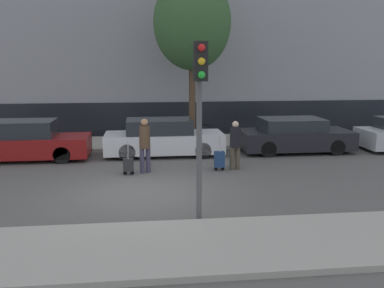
{
  "coord_description": "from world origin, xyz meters",
  "views": [
    {
      "loc": [
        0.1,
        -11.19,
        3.44
      ],
      "look_at": [
        1.64,
        1.8,
        0.95
      ],
      "focal_mm": 40.0,
      "sensor_mm": 36.0,
      "label": 1
    }
  ],
  "objects_px": {
    "traffic_light": "(200,96)",
    "bare_tree_near_crossing": "(192,23)",
    "parked_bicycle": "(193,132)",
    "trolley_right": "(219,159)",
    "parked_car_1": "(163,138)",
    "parked_car_0": "(24,142)",
    "trolley_left": "(128,165)",
    "pedestrian_left": "(145,142)",
    "parked_car_2": "(294,136)",
    "pedestrian_right": "(235,142)"
  },
  "relations": [
    {
      "from": "traffic_light",
      "to": "bare_tree_near_crossing",
      "type": "distance_m",
      "value": 9.22
    },
    {
      "from": "parked_bicycle",
      "to": "trolley_right",
      "type": "bearing_deg",
      "value": -86.83
    },
    {
      "from": "parked_car_1",
      "to": "traffic_light",
      "type": "relative_size",
      "value": 1.14
    },
    {
      "from": "bare_tree_near_crossing",
      "to": "parked_car_0",
      "type": "bearing_deg",
      "value": -161.8
    },
    {
      "from": "trolley_left",
      "to": "trolley_right",
      "type": "relative_size",
      "value": 0.9
    },
    {
      "from": "pedestrian_left",
      "to": "bare_tree_near_crossing",
      "type": "bearing_deg",
      "value": 47.36
    },
    {
      "from": "bare_tree_near_crossing",
      "to": "pedestrian_left",
      "type": "bearing_deg",
      "value": -114.47
    },
    {
      "from": "parked_car_2",
      "to": "pedestrian_right",
      "type": "height_order",
      "value": "pedestrian_right"
    },
    {
      "from": "parked_car_1",
      "to": "traffic_light",
      "type": "bearing_deg",
      "value": -86.45
    },
    {
      "from": "parked_car_0",
      "to": "trolley_right",
      "type": "height_order",
      "value": "parked_car_0"
    },
    {
      "from": "parked_car_2",
      "to": "traffic_light",
      "type": "xyz_separation_m",
      "value": [
        -4.71,
        -7.08,
        2.13
      ]
    },
    {
      "from": "parked_car_2",
      "to": "traffic_light",
      "type": "height_order",
      "value": "traffic_light"
    },
    {
      "from": "parked_car_1",
      "to": "parked_bicycle",
      "type": "relative_size",
      "value": 2.49
    },
    {
      "from": "traffic_light",
      "to": "parked_bicycle",
      "type": "xyz_separation_m",
      "value": [
        0.98,
        9.34,
        -2.26
      ]
    },
    {
      "from": "parked_car_2",
      "to": "bare_tree_near_crossing",
      "type": "xyz_separation_m",
      "value": [
        -3.81,
        1.81,
        4.4
      ]
    },
    {
      "from": "parked_bicycle",
      "to": "parked_car_2",
      "type": "bearing_deg",
      "value": -31.24
    },
    {
      "from": "parked_car_2",
      "to": "pedestrian_right",
      "type": "distance_m",
      "value": 3.86
    },
    {
      "from": "parked_car_2",
      "to": "pedestrian_right",
      "type": "bearing_deg",
      "value": -139.28
    },
    {
      "from": "bare_tree_near_crossing",
      "to": "parked_car_1",
      "type": "bearing_deg",
      "value": -125.47
    },
    {
      "from": "parked_bicycle",
      "to": "traffic_light",
      "type": "bearing_deg",
      "value": -96.0
    },
    {
      "from": "parked_car_2",
      "to": "traffic_light",
      "type": "bearing_deg",
      "value": -123.63
    },
    {
      "from": "bare_tree_near_crossing",
      "to": "pedestrian_right",
      "type": "bearing_deg",
      "value": -78.34
    },
    {
      "from": "parked_car_1",
      "to": "trolley_right",
      "type": "relative_size",
      "value": 3.77
    },
    {
      "from": "traffic_light",
      "to": "bare_tree_near_crossing",
      "type": "height_order",
      "value": "bare_tree_near_crossing"
    },
    {
      "from": "parked_car_1",
      "to": "parked_car_2",
      "type": "xyz_separation_m",
      "value": [
        5.15,
        0.06,
        -0.02
      ]
    },
    {
      "from": "parked_car_1",
      "to": "parked_bicycle",
      "type": "distance_m",
      "value": 2.72
    },
    {
      "from": "parked_car_2",
      "to": "traffic_light",
      "type": "relative_size",
      "value": 1.11
    },
    {
      "from": "parked_car_2",
      "to": "pedestrian_left",
      "type": "relative_size",
      "value": 2.49
    },
    {
      "from": "trolley_right",
      "to": "parked_bicycle",
      "type": "height_order",
      "value": "trolley_right"
    },
    {
      "from": "pedestrian_left",
      "to": "traffic_light",
      "type": "distance_m",
      "value": 4.9
    },
    {
      "from": "parked_car_2",
      "to": "trolley_right",
      "type": "bearing_deg",
      "value": -142.66
    },
    {
      "from": "pedestrian_left",
      "to": "trolley_left",
      "type": "distance_m",
      "value": 0.87
    },
    {
      "from": "trolley_left",
      "to": "bare_tree_near_crossing",
      "type": "bearing_deg",
      "value": 61.15
    },
    {
      "from": "pedestrian_left",
      "to": "pedestrian_right",
      "type": "height_order",
      "value": "pedestrian_left"
    },
    {
      "from": "pedestrian_left",
      "to": "parked_bicycle",
      "type": "xyz_separation_m",
      "value": [
        2.12,
        4.91,
        -0.49
      ]
    },
    {
      "from": "pedestrian_right",
      "to": "parked_car_1",
      "type": "bearing_deg",
      "value": 119.24
    },
    {
      "from": "pedestrian_right",
      "to": "bare_tree_near_crossing",
      "type": "height_order",
      "value": "bare_tree_near_crossing"
    },
    {
      "from": "traffic_light",
      "to": "trolley_right",
      "type": "bearing_deg",
      "value": 74.25
    },
    {
      "from": "trolley_left",
      "to": "bare_tree_near_crossing",
      "type": "xyz_separation_m",
      "value": [
        2.55,
        4.64,
        4.71
      ]
    },
    {
      "from": "trolley_right",
      "to": "pedestrian_right",
      "type": "bearing_deg",
      "value": 12.98
    },
    {
      "from": "pedestrian_right",
      "to": "parked_car_0",
      "type": "bearing_deg",
      "value": 149.79
    },
    {
      "from": "trolley_left",
      "to": "traffic_light",
      "type": "xyz_separation_m",
      "value": [
        1.66,
        -4.26,
        2.44
      ]
    },
    {
      "from": "pedestrian_left",
      "to": "parked_bicycle",
      "type": "height_order",
      "value": "pedestrian_left"
    },
    {
      "from": "parked_car_0",
      "to": "parked_bicycle",
      "type": "xyz_separation_m",
      "value": [
        6.41,
        2.53,
        -0.17
      ]
    },
    {
      "from": "parked_car_1",
      "to": "parked_car_2",
      "type": "relative_size",
      "value": 1.03
    },
    {
      "from": "parked_car_0",
      "to": "pedestrian_right",
      "type": "height_order",
      "value": "pedestrian_right"
    },
    {
      "from": "parked_car_0",
      "to": "parked_car_2",
      "type": "relative_size",
      "value": 1.04
    },
    {
      "from": "parked_bicycle",
      "to": "bare_tree_near_crossing",
      "type": "relative_size",
      "value": 0.26
    },
    {
      "from": "trolley_left",
      "to": "parked_bicycle",
      "type": "xyz_separation_m",
      "value": [
        2.64,
        5.08,
        0.18
      ]
    },
    {
      "from": "pedestrian_left",
      "to": "trolley_right",
      "type": "distance_m",
      "value": 2.46
    }
  ]
}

